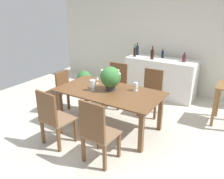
# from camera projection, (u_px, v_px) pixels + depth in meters

# --- Properties ---
(ground_plane) EXTENTS (7.04, 7.04, 0.00)m
(ground_plane) POSITION_uv_depth(u_px,v_px,m) (108.00, 127.00, 4.52)
(ground_plane) COLOR beige
(back_wall) EXTENTS (6.40, 0.10, 2.60)m
(back_wall) POSITION_uv_depth(u_px,v_px,m) (162.00, 41.00, 6.11)
(back_wall) COLOR beige
(back_wall) RESTS_ON ground
(dining_table) EXTENTS (1.93, 1.03, 0.74)m
(dining_table) POSITION_uv_depth(u_px,v_px,m) (109.00, 96.00, 4.33)
(dining_table) COLOR brown
(dining_table) RESTS_ON ground
(chair_far_right) EXTENTS (0.46, 0.44, 0.95)m
(chair_far_right) POSITION_uv_depth(u_px,v_px,m) (151.00, 90.00, 4.94)
(chair_far_right) COLOR brown
(chair_far_right) RESTS_ON ground
(chair_near_left) EXTENTS (0.51, 0.49, 0.98)m
(chair_near_left) POSITION_uv_depth(u_px,v_px,m) (53.00, 116.00, 3.79)
(chair_near_left) COLOR brown
(chair_near_left) RESTS_ON ground
(chair_far_left) EXTENTS (0.50, 0.47, 0.96)m
(chair_far_left) POSITION_uv_depth(u_px,v_px,m) (116.00, 82.00, 5.37)
(chair_far_left) COLOR brown
(chair_far_left) RESTS_ON ground
(chair_head_end) EXTENTS (0.43, 0.41, 0.92)m
(chair_head_end) POSITION_uv_depth(u_px,v_px,m) (60.00, 90.00, 5.00)
(chair_head_end) COLOR brown
(chair_head_end) RESTS_ON ground
(chair_near_right) EXTENTS (0.47, 0.47, 1.02)m
(chair_near_right) POSITION_uv_depth(u_px,v_px,m) (97.00, 130.00, 3.35)
(chair_near_right) COLOR brown
(chair_near_right) RESTS_ON ground
(flower_centerpiece) EXTENTS (0.40, 0.38, 0.44)m
(flower_centerpiece) POSITION_uv_depth(u_px,v_px,m) (111.00, 78.00, 4.25)
(flower_centerpiece) COLOR #333338
(flower_centerpiece) RESTS_ON dining_table
(crystal_vase_left) EXTENTS (0.10, 0.10, 0.20)m
(crystal_vase_left) POSITION_uv_depth(u_px,v_px,m) (93.00, 84.00, 4.27)
(crystal_vase_left) COLOR silver
(crystal_vase_left) RESTS_ON dining_table
(crystal_vase_center_near) EXTENTS (0.09, 0.09, 0.16)m
(crystal_vase_center_near) POSITION_uv_depth(u_px,v_px,m) (136.00, 86.00, 4.27)
(crystal_vase_center_near) COLOR silver
(crystal_vase_center_near) RESTS_ON dining_table
(wine_glass) EXTENTS (0.06, 0.06, 0.15)m
(wine_glass) POSITION_uv_depth(u_px,v_px,m) (97.00, 79.00, 4.64)
(wine_glass) COLOR silver
(wine_glass) RESTS_ON dining_table
(kitchen_counter) EXTENTS (1.70, 0.61, 0.95)m
(kitchen_counter) POSITION_uv_depth(u_px,v_px,m) (160.00, 78.00, 5.87)
(kitchen_counter) COLOR white
(kitchen_counter) RESTS_ON ground
(wine_bottle_tall) EXTENTS (0.08, 0.08, 0.31)m
(wine_bottle_tall) POSITION_uv_depth(u_px,v_px,m) (137.00, 50.00, 6.08)
(wine_bottle_tall) COLOR #0F1E38
(wine_bottle_tall) RESTS_ON kitchen_counter
(wine_bottle_clear) EXTENTS (0.08, 0.08, 0.23)m
(wine_bottle_clear) POSITION_uv_depth(u_px,v_px,m) (184.00, 58.00, 5.42)
(wine_bottle_clear) COLOR #511E28
(wine_bottle_clear) RESTS_ON kitchen_counter
(wine_bottle_green) EXTENTS (0.07, 0.07, 0.31)m
(wine_bottle_green) POSITION_uv_depth(u_px,v_px,m) (135.00, 52.00, 5.92)
(wine_bottle_green) COLOR black
(wine_bottle_green) RESTS_ON kitchen_counter
(wine_bottle_amber) EXTENTS (0.08, 0.08, 0.31)m
(wine_bottle_amber) POSITION_uv_depth(u_px,v_px,m) (152.00, 54.00, 5.65)
(wine_bottle_amber) COLOR black
(wine_bottle_amber) RESTS_ON kitchen_counter
(wine_bottle_dark) EXTENTS (0.06, 0.06, 0.22)m
(wine_bottle_dark) POSITION_uv_depth(u_px,v_px,m) (163.00, 54.00, 5.82)
(wine_bottle_dark) COLOR #0F1E38
(wine_bottle_dark) RESTS_ON kitchen_counter
(potted_plant_floor) EXTENTS (0.39, 0.39, 0.55)m
(potted_plant_floor) POSITION_uv_depth(u_px,v_px,m) (84.00, 80.00, 6.25)
(potted_plant_floor) COLOR #423D38
(potted_plant_floor) RESTS_ON ground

